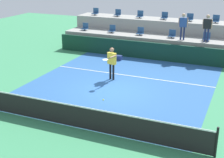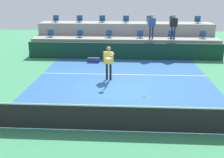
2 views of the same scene
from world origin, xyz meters
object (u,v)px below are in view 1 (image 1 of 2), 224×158
Objects in this scene: stadium_chair_lower_right at (206,37)px; stadium_chair_lower_mid_right at (172,34)px; stadium_chair_upper_left at (118,13)px; equipment_bag at (116,57)px; tennis_player at (112,60)px; stadium_chair_lower_mid_left at (140,32)px; stadium_chair_upper_center at (164,16)px; stadium_chair_upper_mid_right at (190,18)px; stadium_chair_lower_left at (112,29)px; stadium_chair_lower_far_left at (85,27)px; stadium_chair_upper_right at (216,20)px; spectator_in_white at (207,26)px; stadium_chair_upper_far_left at (95,12)px; spectator_in_grey at (183,24)px; tennis_ball at (103,100)px; stadium_chair_upper_mid_left at (140,15)px.

stadium_chair_lower_mid_right is at bearing 180.00° from stadium_chair_lower_right.
stadium_chair_upper_left is 0.68× the size of equipment_bag.
stadium_chair_upper_left is 8.18m from tennis_player.
stadium_chair_lower_mid_left is 2.30m from stadium_chair_upper_center.
stadium_chair_lower_right is 2.45m from stadium_chair_upper_mid_right.
stadium_chair_lower_left is 4.25m from stadium_chair_lower_mid_right.
stadium_chair_lower_far_left is 1.00× the size of stadium_chair_upper_center.
stadium_chair_upper_mid_right and stadium_chair_upper_right have the same top height.
stadium_chair_upper_left is at bearing 158.48° from stadium_chair_lower_mid_right.
stadium_chair_lower_left is at bearing 176.60° from spectator_in_white.
stadium_chair_upper_mid_right is at bearing 180.00° from stadium_chair_upper_right.
stadium_chair_upper_far_left reaches higher than stadium_chair_lower_far_left.
stadium_chair_upper_far_left is at bearing 168.16° from stadium_chair_lower_right.
spectator_in_white reaches higher than stadium_chair_lower_left.
stadium_chair_upper_center reaches higher than stadium_chair_lower_right.
stadium_chair_lower_far_left is at bearing 180.00° from stadium_chair_lower_mid_left.
stadium_chair_upper_right is at bearing 0.00° from stadium_chair_upper_far_left.
stadium_chair_upper_far_left is (-6.40, 1.80, 0.85)m from stadium_chair_lower_mid_right.
spectator_in_grey is at bearing -165.08° from stadium_chair_lower_right.
tennis_ball is (4.04, -10.27, -0.59)m from stadium_chair_lower_left.
stadium_chair_lower_left is at bearing 111.45° from tennis_ball.
tennis_player is at bearing -107.14° from stadium_chair_lower_mid_right.
stadium_chair_upper_center reaches higher than stadium_chair_lower_mid_right.
spectator_in_grey is (0.74, -0.38, 0.79)m from stadium_chair_lower_mid_right.
stadium_chair_lower_mid_left is at bearing -122.55° from stadium_chair_upper_center.
stadium_chair_upper_far_left is 5.38m from stadium_chair_upper_center.
spectator_in_grey reaches higher than stadium_chair_lower_far_left.
stadium_chair_lower_left is at bearing -160.18° from stadium_chair_upper_mid_right.
stadium_chair_upper_mid_right is 5.91m from equipment_bag.
stadium_chair_upper_left reaches higher than stadium_chair_lower_right.
stadium_chair_lower_far_left is 8.63m from spectator_in_white.
spectator_in_grey is at bearing -51.07° from stadium_chair_upper_center.
stadium_chair_upper_right is at bearing 36.26° from equipment_bag.
stadium_chair_lower_far_left is 2.69m from stadium_chair_upper_left.
stadium_chair_upper_mid_right is (-1.43, 1.80, 0.85)m from stadium_chair_lower_right.
stadium_chair_upper_mid_left is 5.49m from spectator_in_white.
tennis_player is at bearing -86.22° from stadium_chair_lower_mid_left.
stadium_chair_upper_center is at bearing 0.00° from stadium_chair_upper_left.
equipment_bag is (3.36, -2.21, -1.31)m from stadium_chair_lower_far_left.
tennis_player is at bearing 109.40° from tennis_ball.
stadium_chair_lower_mid_right is 0.68× the size of equipment_bag.
spectator_in_grey reaches higher than tennis_ball.
spectator_in_grey is 10.03m from tennis_ball.
stadium_chair_upper_mid_right is 2.18m from spectator_in_grey.
stadium_chair_upper_center is 0.30× the size of tennis_player.
equipment_bag is at bearing -143.74° from stadium_chair_upper_right.
stadium_chair_upper_mid_left is 0.30× the size of tennis_player.
stadium_chair_upper_right reaches higher than stadium_chair_lower_left.
stadium_chair_upper_center is at bearing 0.00° from stadium_chair_upper_mid_left.
stadium_chair_upper_right is (0.27, 1.80, 0.85)m from stadium_chair_lower_right.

